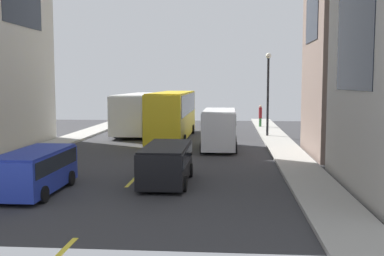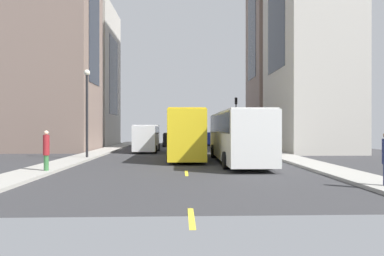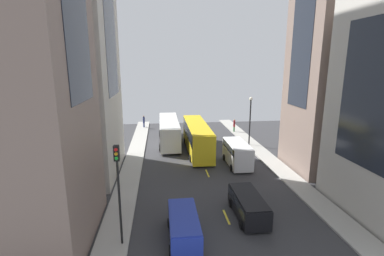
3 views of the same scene
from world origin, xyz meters
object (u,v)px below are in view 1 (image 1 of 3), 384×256
at_px(car_blue_1, 35,168).
at_px(car_black_0, 166,161).
at_px(pedestrian_waiting_curb, 260,115).
at_px(delivery_van_white, 219,126).
at_px(city_bus_white, 140,109).
at_px(pedestrian_crossing_mid, 120,111).
at_px(streetcar_yellow, 173,111).

bearing_deg(car_blue_1, car_black_0, 24.13).
relative_size(car_blue_1, pedestrian_waiting_curb, 2.29).
distance_m(car_blue_1, pedestrian_waiting_curb, 29.23).
distance_m(delivery_van_white, car_blue_1, 14.35).
xyz_separation_m(city_bus_white, delivery_van_white, (7.05, -9.68, -0.50)).
relative_size(pedestrian_crossing_mid, pedestrian_waiting_curb, 0.99).
xyz_separation_m(car_black_0, pedestrian_waiting_curb, (5.57, 25.13, 0.27)).
xyz_separation_m(delivery_van_white, pedestrian_waiting_curb, (3.55, 14.73, -0.27)).
xyz_separation_m(city_bus_white, pedestrian_waiting_curb, (10.60, 5.04, -0.76)).
height_order(pedestrian_crossing_mid, pedestrian_waiting_curb, pedestrian_waiting_curb).
distance_m(delivery_van_white, car_black_0, 10.61).
bearing_deg(streetcar_yellow, pedestrian_waiting_curb, 51.86).
xyz_separation_m(streetcar_yellow, car_black_0, (1.65, -15.93, -1.15)).
distance_m(city_bus_white, car_blue_1, 22.29).
height_order(city_bus_white, delivery_van_white, city_bus_white).
relative_size(city_bus_white, pedestrian_crossing_mid, 5.73).
relative_size(car_blue_1, pedestrian_crossing_mid, 2.31).
bearing_deg(car_blue_1, city_bus_white, 90.43).
distance_m(city_bus_white, pedestrian_waiting_curb, 11.77).
bearing_deg(streetcar_yellow, delivery_van_white, -56.36).
distance_m(streetcar_yellow, pedestrian_waiting_curb, 11.73).
height_order(delivery_van_white, car_blue_1, delivery_van_white).
bearing_deg(pedestrian_crossing_mid, pedestrian_waiting_curb, 114.27).
relative_size(delivery_van_white, pedestrian_crossing_mid, 2.68).
xyz_separation_m(car_black_0, pedestrian_crossing_mid, (-9.05, 29.96, 0.26)).
xyz_separation_m(car_black_0, car_blue_1, (-4.86, -2.18, 0.01)).
height_order(streetcar_yellow, delivery_van_white, streetcar_yellow).
height_order(streetcar_yellow, car_blue_1, streetcar_yellow).
bearing_deg(car_black_0, streetcar_yellow, 95.92).
xyz_separation_m(delivery_van_white, car_blue_1, (-6.89, -12.58, -0.52)).
bearing_deg(pedestrian_crossing_mid, city_bus_white, 64.71).
height_order(city_bus_white, car_black_0, city_bus_white).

